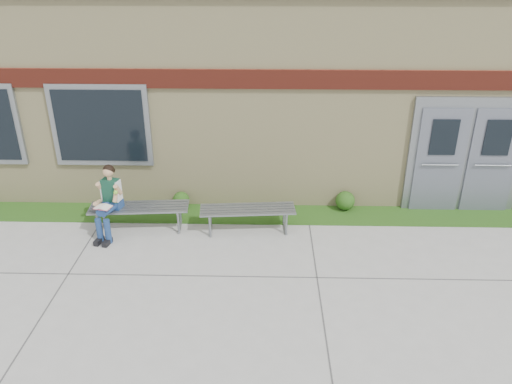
{
  "coord_description": "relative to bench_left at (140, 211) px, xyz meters",
  "views": [
    {
      "loc": [
        0.19,
        -6.09,
        4.65
      ],
      "look_at": [
        -0.0,
        1.7,
        0.93
      ],
      "focal_mm": 35.0,
      "sensor_mm": 36.0,
      "label": 1
    }
  ],
  "objects": [
    {
      "name": "shrub_mid",
      "position": [
        0.62,
        0.85,
        -0.17
      ],
      "size": [
        0.33,
        0.33,
        0.33
      ],
      "primitive_type": "sphere",
      "color": "#284813",
      "rests_on": "grass_strip"
    },
    {
      "name": "school_building",
      "position": [
        2.16,
        3.99,
        1.74
      ],
      "size": [
        16.2,
        6.22,
        4.2
      ],
      "color": "beige",
      "rests_on": "ground"
    },
    {
      "name": "shrub_east",
      "position": [
        3.91,
        0.85,
        -0.15
      ],
      "size": [
        0.38,
        0.38,
        0.38
      ],
      "primitive_type": "sphere",
      "color": "#284813",
      "rests_on": "grass_strip"
    },
    {
      "name": "bench_right",
      "position": [
        2.0,
        0.0,
        -0.01
      ],
      "size": [
        1.77,
        0.62,
        0.45
      ],
      "rotation": [
        0.0,
        0.0,
        0.08
      ],
      "color": "slate",
      "rests_on": "ground"
    },
    {
      "name": "bench_left",
      "position": [
        0.0,
        0.0,
        0.0
      ],
      "size": [
        1.84,
        0.64,
        0.47
      ],
      "rotation": [
        0.0,
        0.0,
        0.08
      ],
      "color": "slate",
      "rests_on": "ground"
    },
    {
      "name": "grass_strip",
      "position": [
        2.16,
        0.6,
        -0.35
      ],
      "size": [
        16.0,
        0.8,
        0.02
      ],
      "primitive_type": "cube",
      "color": "#284813",
      "rests_on": "ground"
    },
    {
      "name": "girl",
      "position": [
        -0.48,
        -0.19,
        0.33
      ],
      "size": [
        0.47,
        0.8,
        1.31
      ],
      "rotation": [
        0.0,
        0.0,
        -0.23
      ],
      "color": "navy",
      "rests_on": "ground"
    },
    {
      "name": "ground",
      "position": [
        2.16,
        -2.0,
        -0.36
      ],
      "size": [
        80.0,
        80.0,
        0.0
      ],
      "primitive_type": "plane",
      "color": "#9E9E99",
      "rests_on": "ground"
    }
  ]
}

